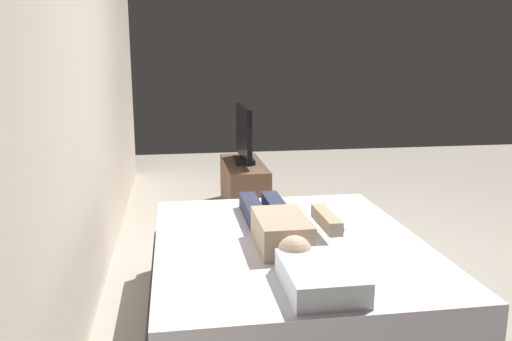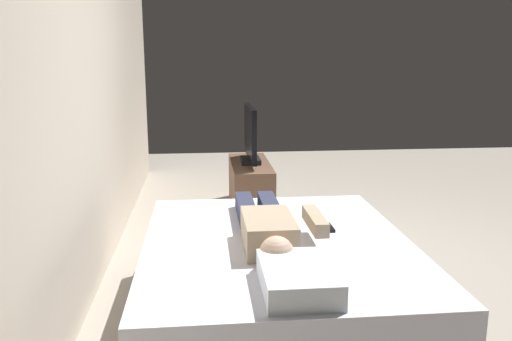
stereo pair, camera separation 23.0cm
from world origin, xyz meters
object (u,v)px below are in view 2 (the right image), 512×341
Objects in this scene: person at (268,226)px; remote at (329,228)px; bed at (277,284)px; tv_stand at (250,186)px; tv at (250,136)px; pillow at (298,278)px.

person is 0.44m from remote.
bed is 0.49m from remote.
tv is at bearing 180.00° from tv_stand.
remote is at bearing -69.53° from person.
person is at bearing 110.47° from remote.
person reaches higher than tv_stand.
tv_stand is (2.46, -0.12, -0.37)m from person.
pillow is 3.20× the size of remote.
bed is at bearing 0.00° from pillow.
remote is 0.14× the size of tv_stand.
tv reaches higher than pillow.
pillow is 0.92m from remote.
pillow is 0.55× the size of tv.
bed is 2.49m from tv_stand.
tv_stand is at bearing 0.00° from tv.
tv_stand is 0.53m from tv.
pillow is 0.70m from person.
remote is (0.18, -0.35, 0.29)m from bed.
remote reaches higher than tv_stand.
pillow is 3.17m from tv.
tv is at bearing -1.55° from bed.
remote reaches higher than bed.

